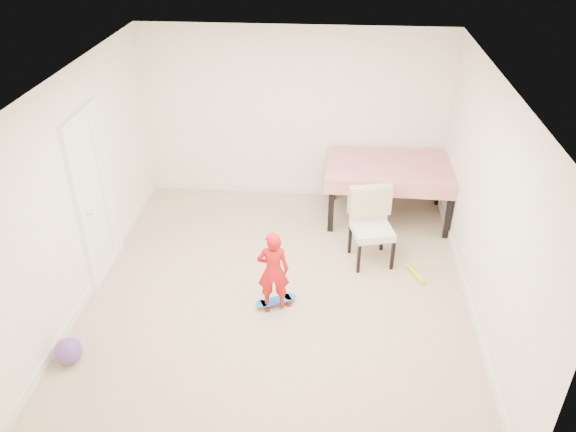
# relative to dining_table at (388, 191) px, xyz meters

# --- Properties ---
(ground) EXTENTS (5.00, 5.00, 0.00)m
(ground) POSITION_rel_dining_table_xyz_m (-1.41, -1.88, -0.43)
(ground) COLOR tan
(ground) RESTS_ON ground
(ceiling) EXTENTS (4.50, 5.00, 0.04)m
(ceiling) POSITION_rel_dining_table_xyz_m (-1.41, -1.88, 2.15)
(ceiling) COLOR white
(ceiling) RESTS_ON wall_back
(wall_back) EXTENTS (4.50, 0.04, 2.60)m
(wall_back) POSITION_rel_dining_table_xyz_m (-1.41, 0.60, 0.87)
(wall_back) COLOR white
(wall_back) RESTS_ON ground
(wall_front) EXTENTS (4.50, 0.04, 2.60)m
(wall_front) POSITION_rel_dining_table_xyz_m (-1.41, -4.36, 0.87)
(wall_front) COLOR white
(wall_front) RESTS_ON ground
(wall_left) EXTENTS (0.04, 5.00, 2.60)m
(wall_left) POSITION_rel_dining_table_xyz_m (-3.64, -1.88, 0.87)
(wall_left) COLOR white
(wall_left) RESTS_ON ground
(wall_right) EXTENTS (0.04, 5.00, 2.60)m
(wall_right) POSITION_rel_dining_table_xyz_m (0.82, -1.88, 0.87)
(wall_right) COLOR white
(wall_right) RESTS_ON ground
(door) EXTENTS (0.11, 0.94, 2.11)m
(door) POSITION_rel_dining_table_xyz_m (-3.63, -1.58, 0.60)
(door) COLOR white
(door) RESTS_ON ground
(baseboard_back) EXTENTS (4.50, 0.02, 0.12)m
(baseboard_back) POSITION_rel_dining_table_xyz_m (-1.41, 0.61, -0.37)
(baseboard_back) COLOR white
(baseboard_back) RESTS_ON ground
(baseboard_left) EXTENTS (0.02, 5.00, 0.12)m
(baseboard_left) POSITION_rel_dining_table_xyz_m (-3.65, -1.88, -0.37)
(baseboard_left) COLOR white
(baseboard_left) RESTS_ON ground
(baseboard_right) EXTENTS (0.02, 5.00, 0.12)m
(baseboard_right) POSITION_rel_dining_table_xyz_m (0.83, -1.88, -0.37)
(baseboard_right) COLOR white
(baseboard_right) RESTS_ON ground
(dining_table) EXTENTS (1.82, 1.17, 0.85)m
(dining_table) POSITION_rel_dining_table_xyz_m (0.00, 0.00, 0.00)
(dining_table) COLOR #C10A0B
(dining_table) RESTS_ON ground
(dining_chair) EXTENTS (0.67, 0.73, 0.99)m
(dining_chair) POSITION_rel_dining_table_xyz_m (-0.28, -1.14, 0.07)
(dining_chair) COLOR white
(dining_chair) RESTS_ON ground
(skateboard) EXTENTS (0.52, 0.37, 0.07)m
(skateboard) POSITION_rel_dining_table_xyz_m (-1.41, -2.13, -0.39)
(skateboard) COLOR blue
(skateboard) RESTS_ON ground
(child) EXTENTS (0.39, 0.28, 0.99)m
(child) POSITION_rel_dining_table_xyz_m (-1.43, -2.17, 0.07)
(child) COLOR red
(child) RESTS_ON ground
(balloon) EXTENTS (0.28, 0.28, 0.28)m
(balloon) POSITION_rel_dining_table_xyz_m (-3.44, -3.19, -0.29)
(balloon) COLOR #6F45A5
(balloon) RESTS_ON ground
(foam_toy) EXTENTS (0.21, 0.39, 0.06)m
(foam_toy) POSITION_rel_dining_table_xyz_m (0.29, -1.43, -0.40)
(foam_toy) COLOR yellow
(foam_toy) RESTS_ON ground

